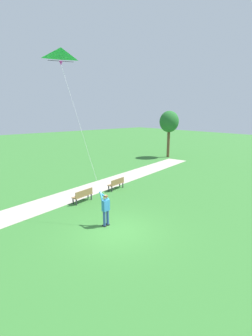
# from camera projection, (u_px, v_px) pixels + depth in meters

# --- Properties ---
(ground_plane) EXTENTS (120.00, 120.00, 0.00)m
(ground_plane) POSITION_uv_depth(u_px,v_px,m) (117.00, 231.00, 12.58)
(ground_plane) COLOR #33702D
(walkway_path) EXTENTS (8.53, 31.86, 0.02)m
(walkway_path) POSITION_uv_depth(u_px,v_px,m) (83.00, 192.00, 18.69)
(walkway_path) COLOR #ADA393
(walkway_path) RESTS_ON ground
(person_kite_flyer) EXTENTS (0.62, 0.52, 1.83)m
(person_kite_flyer) POSITION_uv_depth(u_px,v_px,m) (106.00, 207.00, 12.90)
(person_kite_flyer) COLOR #232328
(person_kite_flyer) RESTS_ON ground
(flying_kite) EXTENTS (3.28, 1.59, 7.38)m
(flying_kite) POSITION_uv_depth(u_px,v_px,m) (62.00, 58.00, 13.15)
(flying_kite) COLOR green
(park_bench_near_walkway) EXTENTS (0.72, 1.56, 0.88)m
(park_bench_near_walkway) POSITION_uv_depth(u_px,v_px,m) (83.00, 195.00, 16.42)
(park_bench_near_walkway) COLOR olive
(park_bench_near_walkway) RESTS_ON ground
(park_bench_far_walkway) EXTENTS (0.72, 1.56, 0.88)m
(park_bench_far_walkway) POSITION_uv_depth(u_px,v_px,m) (117.00, 183.00, 19.12)
(park_bench_far_walkway) COLOR olive
(park_bench_far_walkway) RESTS_ON ground
(tree_lakeside_far) EXTENTS (2.36, 2.65, 6.04)m
(tree_lakeside_far) POSITION_uv_depth(u_px,v_px,m) (169.00, 122.00, 31.89)
(tree_lakeside_far) COLOR brown
(tree_lakeside_far) RESTS_ON ground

